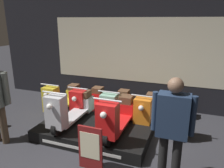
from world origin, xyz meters
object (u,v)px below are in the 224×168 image
Objects in this scene: scooter_backrow_1 at (88,102)px; scooter_backrow_2 at (116,105)px; scooter_backrow_3 at (147,110)px; scooter_display_right at (117,116)px; scooter_backrow_4 at (181,114)px; person_right_browsing at (172,124)px; scooter_backrow_0 at (63,98)px; price_sign_board at (90,148)px; scooter_display_left at (71,109)px.

scooter_backrow_1 and scooter_backrow_2 have the same top height.
scooter_backrow_3 is (0.76, 0.00, 0.00)m from scooter_backrow_2.
scooter_backrow_3 is (0.38, 1.05, -0.24)m from scooter_display_right.
person_right_browsing is at bearing -91.99° from scooter_backrow_4.
scooter_backrow_3 is at bearing 70.22° from scooter_display_right.
scooter_backrow_0 is at bearing 180.00° from scooter_backrow_4.
scooter_backrow_0 is 1.00× the size of scooter_backrow_2.
scooter_backrow_3 is at bearing 0.00° from scooter_backrow_1.
person_right_browsing reaches higher than price_sign_board.
scooter_backrow_1 is 1.00× the size of scooter_backrow_3.
scooter_backrow_2 is 0.93× the size of person_right_browsing.
scooter_backrow_0 is 1.00× the size of scooter_backrow_3.
scooter_backrow_2 is at bearing 0.00° from scooter_backrow_0.
scooter_backrow_0 is 1.00× the size of scooter_backrow_4.
scooter_backrow_0 is 0.76m from scooter_backrow_1.
person_right_browsing is at bearing -31.71° from scooter_backrow_0.
scooter_backrow_1 and scooter_backrow_3 have the same top height.
scooter_backrow_0 is 0.93× the size of person_right_browsing.
scooter_display_left is 1.25m from scooter_backrow_2.
scooter_backrow_3 is (1.52, 0.00, 0.00)m from scooter_backrow_1.
price_sign_board is (-1.21, -0.13, -0.57)m from person_right_browsing.
scooter_backrow_3 and scooter_backrow_4 have the same top height.
scooter_backrow_2 is (1.52, 0.00, 0.00)m from scooter_backrow_0.
scooter_backrow_4 is at bearing 0.00° from scooter_backrow_1.
scooter_display_right reaches higher than scooter_backrow_0.
scooter_display_left is at bearing -121.38° from scooter_backrow_2.
price_sign_board is (0.89, -0.92, -0.18)m from scooter_display_left.
scooter_display_right reaches higher than scooter_backrow_2.
person_right_browsing is 2.15× the size of price_sign_board.
person_right_browsing is (-0.06, -1.84, 0.63)m from scooter_backrow_4.
scooter_backrow_1 is at bearing 180.00° from scooter_backrow_4.
person_right_browsing is at bearing -20.65° from scooter_display_left.
scooter_backrow_2 is at bearing 0.00° from scooter_backrow_1.
scooter_backrow_3 is at bearing 110.74° from person_right_browsing.
scooter_display_right is at bearing 0.00° from scooter_display_left.
scooter_display_left is at bearing -50.00° from scooter_backrow_0.
scooter_backrow_3 is at bearing 0.00° from scooter_backrow_2.
scooter_display_right is 0.93× the size of person_right_browsing.
scooter_backrow_3 reaches higher than price_sign_board.
scooter_display_left is 1.00× the size of scooter_backrow_3.
scooter_display_right reaches higher than price_sign_board.
scooter_backrow_0 is at bearing 151.13° from scooter_display_right.
price_sign_board is (1.77, -1.97, 0.06)m from scooter_backrow_0.
scooter_backrow_1 is 2.95m from person_right_browsing.
scooter_backrow_0 is at bearing 180.00° from scooter_backrow_1.
scooter_backrow_2 is 1.00× the size of scooter_backrow_4.
scooter_backrow_1 is 2.21m from price_sign_board.
scooter_backrow_2 is at bearing 58.62° from scooter_display_left.
scooter_backrow_3 is 1.00× the size of scooter_backrow_4.
scooter_display_right is 0.95m from price_sign_board.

